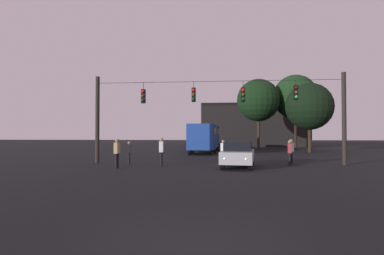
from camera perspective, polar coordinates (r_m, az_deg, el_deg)
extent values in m
plane|color=black|center=(30.29, 4.71, -4.99)|extent=(168.00, 168.00, 0.00)
cylinder|color=black|center=(23.13, -16.54, 1.34)|extent=(0.28, 0.28, 6.01)
cylinder|color=black|center=(22.80, 25.54, 1.45)|extent=(0.28, 0.28, 6.01)
cylinder|color=black|center=(21.71, 4.32, 8.23)|extent=(16.49, 0.02, 0.02)
cylinder|color=black|center=(22.34, -8.68, 7.34)|extent=(0.03, 0.03, 0.46)
cube|color=black|center=(22.25, -8.69, 5.54)|extent=(0.26, 0.32, 0.95)
sphere|color=red|center=(22.11, -8.80, 6.36)|extent=(0.20, 0.20, 0.20)
sphere|color=#5B3D0C|center=(22.07, -8.80, 5.59)|extent=(0.20, 0.20, 0.20)
sphere|color=#0C4219|center=(22.04, -8.81, 4.82)|extent=(0.20, 0.20, 0.20)
cylinder|color=black|center=(21.76, 0.30, 7.63)|extent=(0.03, 0.03, 0.41)
cube|color=black|center=(21.66, 0.30, 5.86)|extent=(0.26, 0.32, 0.95)
sphere|color=red|center=(21.53, 0.26, 6.71)|extent=(0.20, 0.20, 0.20)
sphere|color=#5B3D0C|center=(21.49, 0.26, 5.92)|extent=(0.20, 0.20, 0.20)
sphere|color=#0C4219|center=(21.45, 0.26, 5.12)|extent=(0.20, 0.20, 0.20)
cylinder|color=black|center=(21.71, 9.10, 7.62)|extent=(0.03, 0.03, 0.45)
cube|color=black|center=(21.61, 9.11, 5.78)|extent=(0.26, 0.32, 0.95)
sphere|color=red|center=(21.47, 9.13, 6.64)|extent=(0.20, 0.20, 0.20)
sphere|color=#5B3D0C|center=(21.43, 9.14, 5.84)|extent=(0.20, 0.20, 0.20)
sphere|color=#0C4219|center=(21.40, 9.14, 5.05)|extent=(0.20, 0.20, 0.20)
cylinder|color=black|center=(22.19, 18.03, 7.61)|extent=(0.03, 0.03, 0.34)
cube|color=black|center=(22.10, 18.04, 5.96)|extent=(0.26, 0.32, 0.95)
sphere|color=#510A0A|center=(21.96, 18.14, 6.80)|extent=(0.20, 0.20, 0.20)
sphere|color=#5B3D0C|center=(21.92, 18.15, 6.02)|extent=(0.20, 0.20, 0.20)
sphere|color=#1EE04C|center=(21.89, 18.15, 5.24)|extent=(0.20, 0.20, 0.20)
cube|color=navy|center=(35.14, 2.38, -1.63)|extent=(2.95, 11.09, 2.50)
cube|color=black|center=(35.15, 2.38, -0.63)|extent=(2.96, 10.44, 0.70)
cylinder|color=black|center=(39.23, 1.33, -3.41)|extent=(0.32, 1.01, 1.00)
cylinder|color=black|center=(39.03, 4.57, -3.42)|extent=(0.32, 1.01, 1.00)
cylinder|color=black|center=(33.12, 0.10, -3.81)|extent=(0.32, 1.01, 1.00)
cylinder|color=black|center=(32.89, 3.94, -3.83)|extent=(0.32, 1.01, 1.00)
cylinder|color=black|center=(31.16, -0.40, -3.97)|extent=(0.32, 1.01, 1.00)
cylinder|color=black|center=(30.92, 3.68, -3.99)|extent=(0.32, 1.01, 1.00)
cube|color=beige|center=(38.43, 2.86, -0.68)|extent=(2.59, 0.90, 0.56)
cube|color=beige|center=(32.41, 1.91, -0.58)|extent=(2.59, 0.90, 0.56)
cube|color=#99999E|center=(19.50, 8.25, -5.11)|extent=(2.29, 4.48, 0.68)
cube|color=black|center=(19.62, 8.28, -3.34)|extent=(1.85, 2.49, 0.52)
cylinder|color=black|center=(18.07, 10.45, -6.49)|extent=(0.29, 0.66, 0.64)
cylinder|color=black|center=(18.19, 5.44, -6.47)|extent=(0.29, 0.66, 0.64)
cylinder|color=black|center=(20.90, 10.71, -5.78)|extent=(0.29, 0.66, 0.64)
cylinder|color=black|center=(21.00, 6.37, -5.77)|extent=(0.29, 0.66, 0.64)
sphere|color=white|center=(17.37, 9.66, -5.58)|extent=(0.18, 0.18, 0.18)
sphere|color=white|center=(17.46, 5.86, -5.57)|extent=(0.18, 0.18, 0.18)
cube|color=black|center=(47.20, 2.80, -2.85)|extent=(1.91, 4.34, 0.68)
cube|color=black|center=(47.04, 2.79, -2.13)|extent=(1.64, 2.36, 0.52)
cylinder|color=black|center=(48.69, 2.00, -3.21)|extent=(0.24, 0.65, 0.64)
cylinder|color=black|center=(48.58, 3.86, -3.21)|extent=(0.24, 0.65, 0.64)
cylinder|color=black|center=(45.87, 1.69, -3.33)|extent=(0.24, 0.65, 0.64)
cylinder|color=black|center=(45.75, 3.66, -3.33)|extent=(0.24, 0.65, 0.64)
sphere|color=white|center=(49.34, 2.32, -2.79)|extent=(0.18, 0.18, 0.18)
sphere|color=white|center=(49.26, 3.66, -2.79)|extent=(0.18, 0.18, 0.18)
cylinder|color=black|center=(19.80, -5.55, -5.70)|extent=(0.14, 0.14, 0.88)
cylinder|color=black|center=(19.96, -5.48, -5.66)|extent=(0.14, 0.14, 0.88)
cube|color=silver|center=(19.84, -5.51, -3.46)|extent=(0.26, 0.37, 0.66)
sphere|color=#8C6B51|center=(19.83, -5.50, -2.16)|extent=(0.24, 0.24, 0.24)
cylinder|color=black|center=(22.48, 17.21, -5.19)|extent=(0.14, 0.14, 0.82)
cylinder|color=black|center=(22.34, 17.40, -5.22)|extent=(0.14, 0.14, 0.82)
cube|color=#4C4C56|center=(22.37, 17.29, -3.37)|extent=(0.33, 0.41, 0.62)
sphere|color=#8C6B51|center=(22.36, 17.29, -2.30)|extent=(0.22, 0.22, 0.22)
cylinder|color=black|center=(21.12, 17.07, -5.49)|extent=(0.14, 0.14, 0.80)
cylinder|color=black|center=(21.28, 17.06, -5.45)|extent=(0.14, 0.14, 0.80)
cube|color=maroon|center=(21.16, 17.05, -3.59)|extent=(0.30, 0.39, 0.60)
sphere|color=#8C6B51|center=(21.15, 17.04, -2.49)|extent=(0.22, 0.22, 0.22)
cylinder|color=black|center=(22.43, 5.50, -5.30)|extent=(0.14, 0.14, 0.79)
cylinder|color=black|center=(22.58, 5.65, -5.27)|extent=(0.14, 0.14, 0.79)
cube|color=silver|center=(22.47, 5.57, -3.53)|extent=(0.36, 0.42, 0.59)
sphere|color=#8C6B51|center=(22.45, 5.57, -2.50)|extent=(0.21, 0.21, 0.21)
cylinder|color=black|center=(19.34, -13.17, -5.81)|extent=(0.14, 0.14, 0.86)
cylinder|color=black|center=(19.20, -13.39, -5.84)|extent=(0.14, 0.14, 0.86)
cube|color=#997F4C|center=(19.22, -13.27, -3.59)|extent=(0.30, 0.39, 0.64)
sphere|color=#8C6B51|center=(19.21, -13.26, -2.29)|extent=(0.23, 0.23, 0.23)
cylinder|color=black|center=(21.57, -11.16, -5.49)|extent=(0.14, 0.14, 0.75)
cylinder|color=black|center=(21.41, -11.19, -5.52)|extent=(0.14, 0.14, 0.75)
cube|color=black|center=(21.45, -11.17, -3.75)|extent=(0.31, 0.40, 0.57)
sphere|color=#8C6B51|center=(21.44, -11.17, -2.72)|extent=(0.20, 0.20, 0.20)
cube|color=black|center=(57.27, 10.69, 0.07)|extent=(17.22, 12.28, 6.56)
cube|color=black|center=(57.45, 10.68, 3.59)|extent=(17.22, 12.28, 0.50)
cylinder|color=#2D2116|center=(37.35, 20.27, -1.72)|extent=(0.36, 0.36, 3.25)
sphere|color=black|center=(37.48, 20.23, 3.55)|extent=(5.18, 5.18, 5.18)
cylinder|color=#2D2116|center=(42.05, 11.79, -0.86)|extent=(0.33, 0.33, 4.49)
sphere|color=black|center=(42.28, 11.77, 4.80)|extent=(5.50, 5.50, 5.50)
cylinder|color=black|center=(44.39, 18.02, -0.57)|extent=(0.36, 0.36, 4.92)
sphere|color=black|center=(44.66, 17.98, 5.22)|extent=(5.85, 5.85, 5.85)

